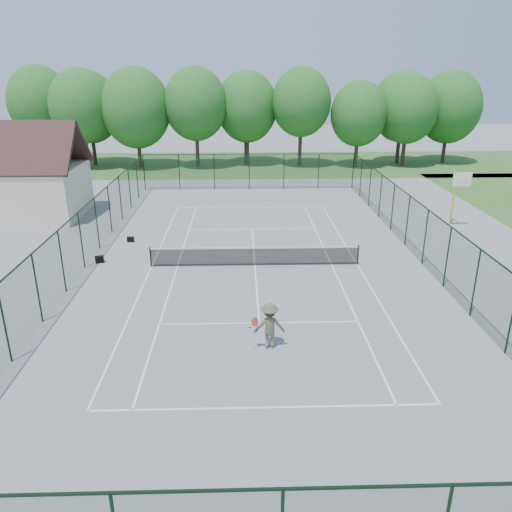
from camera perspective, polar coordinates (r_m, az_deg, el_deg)
The scene contains 11 objects.
ground at distance 26.59m, azimuth -0.13°, elevation -1.09°, with size 140.00×140.00×0.00m, color gray.
grass_far at distance 55.57m, azimuth -0.99°, elevation 10.48°, with size 80.00×16.00×0.01m, color #40702C.
court_lines at distance 26.59m, azimuth -0.13°, elevation -1.09°, with size 11.05×23.85×0.01m.
tennis_net at distance 26.38m, azimuth -0.13°, elevation 0.07°, with size 11.08×0.08×1.10m.
fence_enclosure at distance 26.05m, azimuth -0.13°, elevation 2.09°, with size 18.05×36.05×3.02m.
utility_building at distance 38.51m, azimuth -25.42°, elevation 8.63°, with size 8.60×6.27×6.63m.
tree_line_far at distance 54.82m, azimuth -1.03°, elevation 16.65°, with size 39.40×6.40×9.70m.
basketball_goal at distance 35.29m, azimuth 22.12°, elevation 7.25°, with size 1.20×1.43×3.65m.
sports_bag_a at distance 28.24m, azimuth -17.45°, elevation -0.37°, with size 0.46×0.27×0.36m, color black.
sports_bag_b at distance 31.12m, azimuth -14.14°, elevation 1.86°, with size 0.39×0.24×0.30m, color black.
tennis_player at distance 18.71m, azimuth 1.55°, elevation -7.97°, with size 1.88×0.88×1.81m.
Camera 1 is at (-0.67, -24.68, 9.89)m, focal length 35.00 mm.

